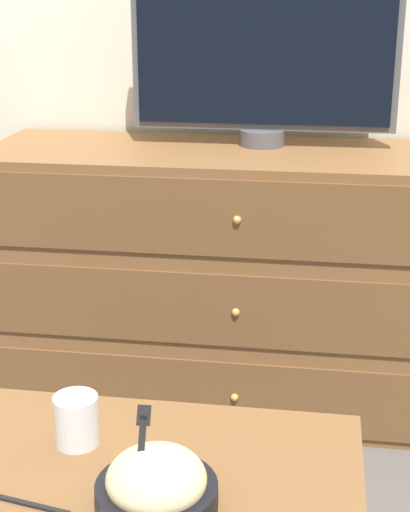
# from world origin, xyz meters

# --- Properties ---
(ground_plane) EXTENTS (12.00, 12.00, 0.00)m
(ground_plane) POSITION_xyz_m (0.00, 0.00, 0.00)
(ground_plane) COLOR #56514C
(dresser) EXTENTS (1.63, 0.55, 0.84)m
(dresser) POSITION_xyz_m (0.01, -0.30, 0.42)
(dresser) COLOR brown
(dresser) RESTS_ON ground_plane
(tv) EXTENTS (0.82, 0.14, 0.52)m
(tv) POSITION_xyz_m (0.05, -0.21, 1.12)
(tv) COLOR #515156
(tv) RESTS_ON dresser
(coffee_table) EXTENTS (0.99, 0.60, 0.47)m
(coffee_table) POSITION_xyz_m (-0.15, -1.49, 0.41)
(coffee_table) COLOR brown
(coffee_table) RESTS_ON ground_plane
(takeout_bowl) EXTENTS (0.21, 0.21, 0.17)m
(takeout_bowl) POSITION_xyz_m (-0.02, -1.54, 0.51)
(takeout_bowl) COLOR black
(takeout_bowl) RESTS_ON coffee_table
(drink_cup) EXTENTS (0.09, 0.09, 0.10)m
(drink_cup) POSITION_xyz_m (-0.21, -1.37, 0.52)
(drink_cup) COLOR beige
(drink_cup) RESTS_ON coffee_table
(knife) EXTENTS (0.19, 0.05, 0.01)m
(knife) POSITION_xyz_m (-0.26, -1.57, 0.47)
(knife) COLOR black
(knife) RESTS_ON coffee_table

